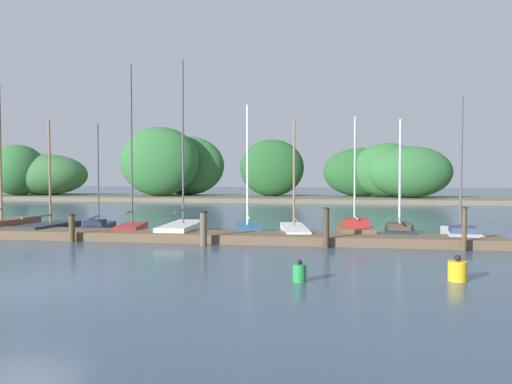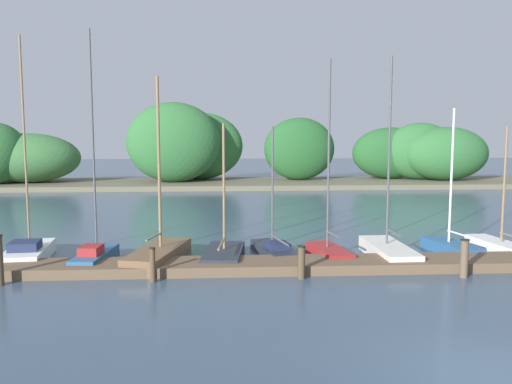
% 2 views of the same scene
% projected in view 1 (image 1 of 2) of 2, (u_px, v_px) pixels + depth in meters
% --- Properties ---
extents(ground, '(160.00, 160.00, 0.00)m').
position_uv_depth(ground, '(25.00, 286.00, 12.53)').
color(ground, '#384C60').
extents(dock_pier, '(27.52, 1.80, 0.35)m').
position_uv_depth(dock_pier, '(150.00, 235.00, 20.95)').
color(dock_pier, brown).
rests_on(dock_pier, ground).
extents(far_shore, '(56.84, 8.00, 7.17)m').
position_uv_depth(far_shore, '(212.00, 173.00, 49.86)').
color(far_shore, '#66604C').
rests_on(far_shore, ground).
extents(sailboat_2, '(2.23, 4.45, 6.81)m').
position_uv_depth(sailboat_2, '(0.00, 224.00, 23.46)').
color(sailboat_2, brown).
rests_on(sailboat_2, ground).
extents(sailboat_3, '(1.69, 3.60, 5.13)m').
position_uv_depth(sailboat_3, '(49.00, 227.00, 23.23)').
color(sailboat_3, '#232833').
rests_on(sailboat_3, ground).
extents(sailboat_4, '(1.74, 3.54, 5.03)m').
position_uv_depth(sailboat_4, '(98.00, 226.00, 23.77)').
color(sailboat_4, '#232833').
rests_on(sailboat_4, ground).
extents(sailboat_5, '(1.44, 2.98, 7.50)m').
position_uv_depth(sailboat_5, '(132.00, 226.00, 22.64)').
color(sailboat_5, maroon).
rests_on(sailboat_5, ground).
extents(sailboat_6, '(1.38, 4.18, 7.64)m').
position_uv_depth(sailboat_6, '(183.00, 228.00, 22.35)').
color(sailboat_6, silver).
rests_on(sailboat_6, ground).
extents(sailboat_7, '(1.60, 3.16, 5.74)m').
position_uv_depth(sailboat_7, '(248.00, 228.00, 22.62)').
color(sailboat_7, '#285684').
rests_on(sailboat_7, ground).
extents(sailboat_8, '(1.66, 4.44, 5.02)m').
position_uv_depth(sailboat_8, '(294.00, 230.00, 22.10)').
color(sailboat_8, white).
rests_on(sailboat_8, ground).
extents(sailboat_9, '(1.57, 3.24, 5.11)m').
position_uv_depth(sailboat_9, '(355.00, 230.00, 21.53)').
color(sailboat_9, brown).
rests_on(sailboat_9, ground).
extents(sailboat_10, '(1.66, 4.47, 5.04)m').
position_uv_depth(sailboat_10, '(399.00, 230.00, 21.78)').
color(sailboat_10, '#232833').
rests_on(sailboat_10, ground).
extents(sailboat_11, '(1.71, 4.30, 5.91)m').
position_uv_depth(sailboat_11, '(461.00, 233.00, 21.00)').
color(sailboat_11, white).
rests_on(sailboat_11, ground).
extents(mooring_piling_2, '(0.27, 0.27, 1.11)m').
position_uv_depth(mooring_piling_2, '(72.00, 228.00, 20.24)').
color(mooring_piling_2, '#4C3D28').
rests_on(mooring_piling_2, ground).
extents(mooring_piling_3, '(0.30, 0.30, 1.30)m').
position_uv_depth(mooring_piling_3, '(203.00, 228.00, 19.20)').
color(mooring_piling_3, brown).
rests_on(mooring_piling_3, ground).
extents(mooring_piling_4, '(0.24, 0.24, 1.48)m').
position_uv_depth(mooring_piling_4, '(326.00, 228.00, 18.68)').
color(mooring_piling_4, '#3D3323').
rests_on(mooring_piling_4, ground).
extents(mooring_piling_5, '(0.19, 0.19, 1.56)m').
position_uv_depth(mooring_piling_5, '(464.00, 229.00, 17.84)').
color(mooring_piling_5, '#4C3D28').
rests_on(mooring_piling_5, ground).
extents(channel_buoy_0, '(0.35, 0.35, 0.57)m').
position_uv_depth(channel_buoy_0, '(300.00, 273.00, 12.95)').
color(channel_buoy_0, '#23843D').
rests_on(channel_buoy_0, ground).
extents(channel_buoy_1, '(0.47, 0.47, 0.67)m').
position_uv_depth(channel_buoy_1, '(457.00, 271.00, 13.04)').
color(channel_buoy_1, gold).
rests_on(channel_buoy_1, ground).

